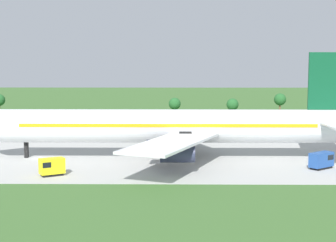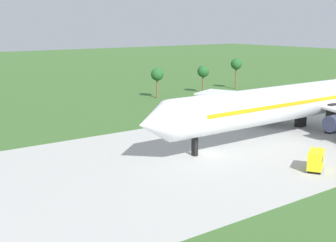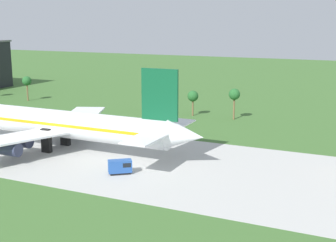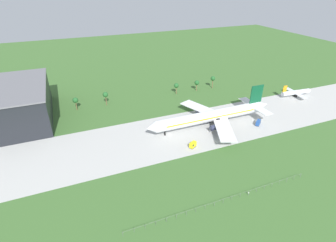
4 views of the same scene
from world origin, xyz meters
name	(u,v)px [view 3 (image 3 of 4)]	position (x,y,z in m)	size (l,w,h in m)	color
jet_airliner	(50,123)	(27.48, 0.42, 6.39)	(81.02, 55.53, 20.96)	white
catering_van	(121,167)	(53.40, -9.68, 1.59)	(5.02, 4.52, 2.98)	black
palm_tree_row	(108,88)	(11.76, 52.34, 7.13)	(107.34, 3.60, 9.94)	brown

